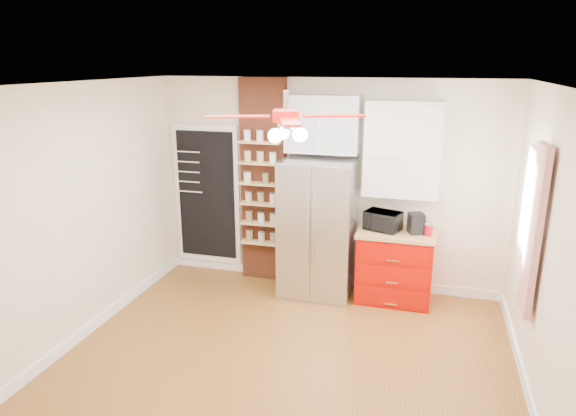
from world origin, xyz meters
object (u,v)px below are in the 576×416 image
(red_cabinet, at_px, (394,265))
(ceiling_fan, at_px, (286,117))
(fridge, at_px, (318,228))
(canister_left, at_px, (428,230))
(toaster_oven, at_px, (383,221))
(pantry_jar_oats, at_px, (247,177))
(coffee_maker, at_px, (416,223))

(red_cabinet, distance_m, ceiling_fan, 2.75)
(red_cabinet, bearing_deg, fridge, -177.05)
(ceiling_fan, bearing_deg, fridge, 91.76)
(red_cabinet, height_order, canister_left, canister_left)
(toaster_oven, height_order, pantry_jar_oats, pantry_jar_oats)
(toaster_oven, relative_size, pantry_jar_oats, 3.25)
(red_cabinet, distance_m, pantry_jar_oats, 2.18)
(red_cabinet, xyz_separation_m, pantry_jar_oats, (-1.94, 0.07, 0.98))
(toaster_oven, bearing_deg, fridge, -156.81)
(fridge, xyz_separation_m, red_cabinet, (0.97, 0.05, -0.42))
(fridge, height_order, pantry_jar_oats, fridge)
(red_cabinet, distance_m, toaster_oven, 0.59)
(pantry_jar_oats, bearing_deg, ceiling_fan, -59.79)
(ceiling_fan, height_order, canister_left, ceiling_fan)
(ceiling_fan, xyz_separation_m, toaster_oven, (0.75, 1.69, -1.41))
(toaster_oven, bearing_deg, ceiling_fan, -95.09)
(fridge, relative_size, red_cabinet, 1.86)
(red_cabinet, relative_size, canister_left, 7.07)
(fridge, height_order, canister_left, fridge)
(ceiling_fan, xyz_separation_m, pantry_jar_oats, (-1.02, 1.75, -0.99))
(canister_left, height_order, pantry_jar_oats, pantry_jar_oats)
(ceiling_fan, bearing_deg, pantry_jar_oats, 120.21)
(fridge, distance_m, coffee_maker, 1.20)
(fridge, bearing_deg, pantry_jar_oats, 172.78)
(coffee_maker, bearing_deg, red_cabinet, 157.53)
(fridge, xyz_separation_m, canister_left, (1.34, -0.01, 0.09))
(canister_left, bearing_deg, red_cabinet, 170.53)
(coffee_maker, distance_m, canister_left, 0.17)
(ceiling_fan, relative_size, toaster_oven, 3.34)
(ceiling_fan, distance_m, coffee_maker, 2.46)
(ceiling_fan, bearing_deg, canister_left, 51.44)
(red_cabinet, height_order, pantry_jar_oats, pantry_jar_oats)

